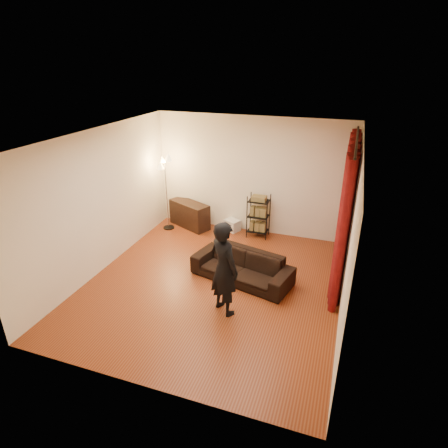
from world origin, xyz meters
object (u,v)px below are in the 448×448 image
at_px(storage_boxes, 232,225).
at_px(floor_lamp, 167,194).
at_px(media_cabinet, 190,214).
at_px(sofa, 242,267).
at_px(wire_shelf, 258,216).
at_px(person, 224,268).

xyz_separation_m(storage_boxes, floor_lamp, (-1.51, -0.36, 0.75)).
distance_m(media_cabinet, floor_lamp, 0.78).
height_order(sofa, wire_shelf, wire_shelf).
bearing_deg(floor_lamp, storage_boxes, 13.59).
bearing_deg(wire_shelf, storage_boxes, 157.73).
bearing_deg(storage_boxes, wire_shelf, -6.90).
distance_m(storage_boxes, wire_shelf, 0.76).
height_order(person, wire_shelf, person).
bearing_deg(wire_shelf, floor_lamp, 172.09).
bearing_deg(person, storage_boxes, -41.68).
distance_m(person, storage_boxes, 3.18).
distance_m(person, floor_lamp, 3.52).
xyz_separation_m(media_cabinet, floor_lamp, (-0.45, -0.28, 0.58)).
relative_size(sofa, wire_shelf, 1.86).
bearing_deg(storage_boxes, person, -74.41).
relative_size(person, media_cabinet, 1.50).
bearing_deg(floor_lamp, sofa, -34.72).
xyz_separation_m(wire_shelf, floor_lamp, (-2.17, -0.28, 0.39)).
height_order(media_cabinet, wire_shelf, wire_shelf).
bearing_deg(sofa, storage_boxes, 126.91).
bearing_deg(sofa, floor_lamp, 159.26).
relative_size(person, wire_shelf, 1.58).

